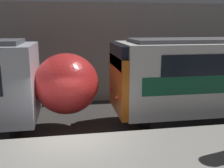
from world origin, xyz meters
name	(u,v)px	position (x,y,z in m)	size (l,w,h in m)	color
ground_plane	(74,165)	(0.00, 0.00, 0.00)	(120.00, 120.00, 0.00)	#33302D
station_rear_barrier	(68,54)	(0.00, 6.70, 2.62)	(50.00, 0.15, 5.24)	#9E998E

